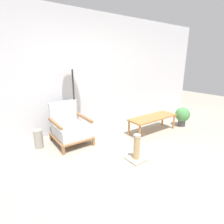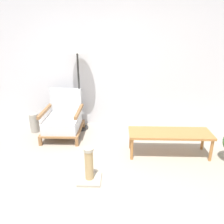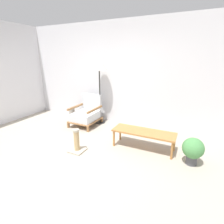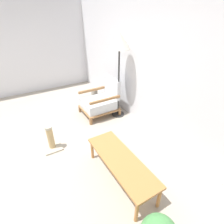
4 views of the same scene
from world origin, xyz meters
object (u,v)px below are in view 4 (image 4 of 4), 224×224
object	(u,v)px
coffee_table	(121,162)
scratching_post	(51,141)
floor_lamp	(119,45)
armchair	(101,101)
vase	(95,96)

from	to	relation	value
coffee_table	scratching_post	world-z (taller)	scratching_post
floor_lamp	scratching_post	xyz separation A→B (m)	(0.37, -1.60, -1.37)
armchair	floor_lamp	size ratio (longest dim) A/B	0.46
armchair	coffee_table	size ratio (longest dim) A/B	0.65
coffee_table	scratching_post	xyz separation A→B (m)	(-1.15, -0.68, -0.16)
coffee_table	vase	xyz separation A→B (m)	(-2.38, 0.74, -0.15)
armchair	scratching_post	world-z (taller)	armchair
armchair	vase	distance (m)	0.62
vase	floor_lamp	bearing A→B (deg)	11.86
armchair	vase	bearing A→B (deg)	168.12
floor_lamp	coffee_table	distance (m)	2.15
coffee_table	vase	world-z (taller)	coffee_table
floor_lamp	scratching_post	distance (m)	2.14
floor_lamp	vase	size ratio (longest dim) A/B	4.89
coffee_table	scratching_post	bearing A→B (deg)	-149.36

